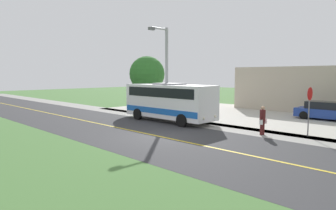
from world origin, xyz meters
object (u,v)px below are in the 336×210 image
at_px(shuttle_bus_front, 169,100).
at_px(parked_car_near, 325,111).
at_px(pedestrian_with_bags, 263,119).
at_px(street_light_pole, 165,69).
at_px(stop_sign, 309,103).
at_px(tree_curbside, 147,74).

relative_size(shuttle_bus_front, parked_car_near, 1.76).
bearing_deg(parked_car_near, pedestrian_with_bags, -4.23).
height_order(shuttle_bus_front, street_light_pole, street_light_pole).
bearing_deg(shuttle_bus_front, stop_sign, 99.46).
height_order(pedestrian_with_bags, tree_curbside, tree_curbside).
height_order(street_light_pole, tree_curbside, street_light_pole).
xyz_separation_m(pedestrian_with_bags, street_light_pole, (-0.17, -8.41, 3.09)).
bearing_deg(street_light_pole, pedestrian_with_bags, 88.82).
bearing_deg(stop_sign, tree_curbside, -94.75).
bearing_deg(street_light_pole, parked_car_near, 134.77).
bearing_deg(pedestrian_with_bags, parked_car_near, 175.77).
height_order(parked_car_near, tree_curbside, tree_curbside).
height_order(pedestrian_with_bags, parked_car_near, pedestrian_with_bags).
height_order(shuttle_bus_front, stop_sign, shuttle_bus_front).
xyz_separation_m(street_light_pole, tree_curbside, (-2.53, -5.09, -0.37)).
relative_size(stop_sign, parked_car_near, 0.65).
bearing_deg(shuttle_bus_front, tree_curbside, -116.40).
bearing_deg(stop_sign, parked_car_near, -169.32).
bearing_deg(street_light_pole, shuttle_bus_front, 63.98).
bearing_deg(pedestrian_with_bags, street_light_pole, -91.18).
height_order(street_light_pole, parked_car_near, street_light_pole).
bearing_deg(shuttle_bus_front, street_light_pole, -116.02).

